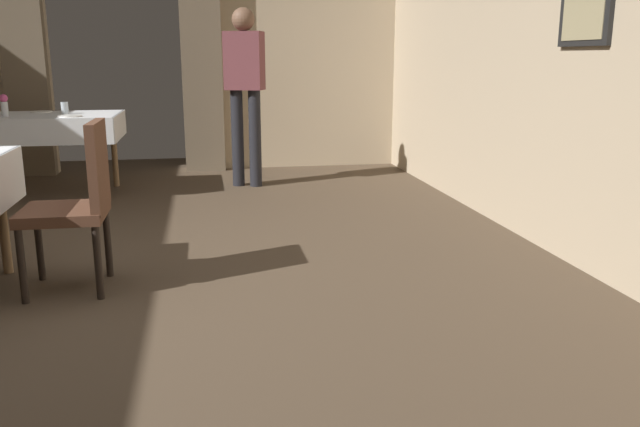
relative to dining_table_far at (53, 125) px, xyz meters
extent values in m
plane|color=#4C3D2D|center=(0.46, -2.93, -0.65)|extent=(10.08, 10.08, 0.00)
cube|color=tan|center=(3.66, -2.93, 0.85)|extent=(0.12, 8.40, 3.00)
cube|color=black|center=(3.58, -2.73, 0.86)|extent=(0.03, 0.51, 0.39)
cube|color=#998C66|center=(3.56, -2.73, 0.86)|extent=(0.01, 0.42, 0.32)
cube|color=tan|center=(2.41, 1.27, 0.85)|extent=(2.50, 0.12, 3.00)
cube|color=#70604C|center=(-0.46, 1.13, 0.61)|extent=(0.44, 0.14, 2.53)
cube|color=#70604C|center=(1.38, 1.13, 0.61)|extent=(0.44, 0.14, 2.53)
cylinder|color=olive|center=(0.18, -2.35, -0.30)|extent=(0.06, 0.06, 0.71)
cube|color=white|center=(0.29, -2.68, -0.05)|extent=(0.02, 0.88, 0.30)
cylinder|color=olive|center=(0.48, -0.34, -0.30)|extent=(0.06, 0.06, 0.71)
cylinder|color=olive|center=(-0.48, 0.34, -0.30)|extent=(0.06, 0.06, 0.71)
cylinder|color=olive|center=(0.48, 0.34, -0.30)|extent=(0.06, 0.06, 0.71)
cube|color=olive|center=(0.00, 0.00, 0.07)|extent=(1.13, 0.83, 0.03)
cube|color=white|center=(0.00, 0.00, 0.09)|extent=(1.19, 0.89, 0.01)
cube|color=white|center=(0.00, -0.45, -0.02)|extent=(1.19, 0.02, 0.23)
cube|color=white|center=(0.00, 0.45, -0.02)|extent=(1.19, 0.02, 0.23)
cube|color=white|center=(0.59, 0.00, -0.02)|extent=(0.02, 0.89, 0.23)
cylinder|color=black|center=(0.41, -2.89, -0.44)|extent=(0.04, 0.04, 0.42)
cylinder|color=black|center=(0.41, -2.51, -0.44)|extent=(0.04, 0.04, 0.42)
cylinder|color=black|center=(0.79, -2.89, -0.44)|extent=(0.04, 0.04, 0.42)
cylinder|color=black|center=(0.79, -2.51, -0.44)|extent=(0.04, 0.04, 0.42)
cube|color=#513323|center=(0.60, -2.70, -0.22)|extent=(0.44, 0.44, 0.06)
cube|color=#513323|center=(0.80, -2.70, 0.04)|extent=(0.05, 0.42, 0.48)
cylinder|color=silver|center=(-0.36, -0.14, 0.16)|extent=(0.06, 0.06, 0.13)
sphere|color=#D84C8C|center=(-0.36, -0.14, 0.25)|extent=(0.07, 0.07, 0.07)
cylinder|color=white|center=(0.21, -0.27, 0.10)|extent=(0.21, 0.21, 0.01)
cylinder|color=silver|center=(0.11, 0.04, 0.15)|extent=(0.07, 0.07, 0.11)
cylinder|color=white|center=(-0.14, 0.26, 0.10)|extent=(0.20, 0.20, 0.01)
cylinder|color=black|center=(1.69, 0.16, -0.18)|extent=(0.12, 0.12, 0.95)
cylinder|color=black|center=(1.86, 0.10, -0.18)|extent=(0.12, 0.12, 0.95)
cube|color=brown|center=(1.78, 0.13, 0.57)|extent=(0.41, 0.33, 0.55)
sphere|color=brown|center=(1.78, 0.13, 0.96)|extent=(0.22, 0.22, 0.22)
camera|label=1|loc=(1.37, -6.34, 0.61)|focal=36.57mm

